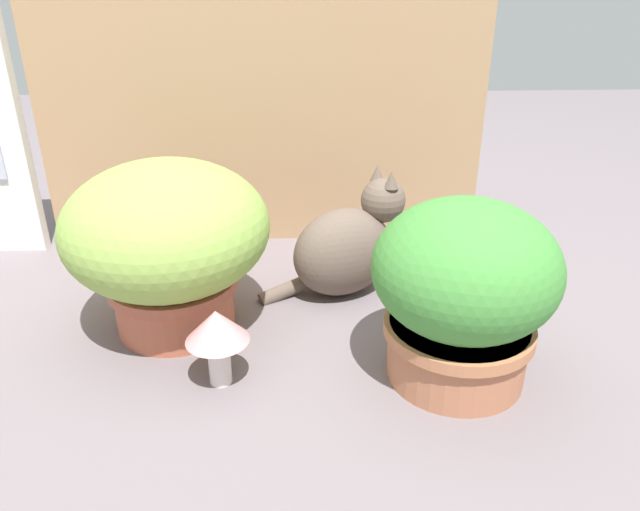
% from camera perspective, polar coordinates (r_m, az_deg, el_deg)
% --- Properties ---
extents(ground_plane, '(6.00, 6.00, 0.00)m').
position_cam_1_polar(ground_plane, '(1.34, -4.21, -7.43)').
color(ground_plane, slate).
extents(cardboard_backdrop, '(1.24, 0.03, 0.76)m').
position_cam_1_polar(cardboard_backdrop, '(1.71, -5.46, 13.55)').
color(cardboard_backdrop, tan).
rests_on(cardboard_backdrop, ground).
extents(grass_planter, '(0.44, 0.44, 0.38)m').
position_cam_1_polar(grass_planter, '(1.31, -14.37, 1.51)').
color(grass_planter, '#B35B42').
rests_on(grass_planter, ground).
extents(leafy_planter, '(0.35, 0.35, 0.37)m').
position_cam_1_polar(leafy_planter, '(1.14, 13.56, -3.12)').
color(leafy_planter, '#B56E4E').
rests_on(leafy_planter, ground).
extents(cat, '(0.39, 0.26, 0.32)m').
position_cam_1_polar(cat, '(1.46, 2.81, 0.90)').
color(cat, brown).
rests_on(cat, ground).
extents(mushroom_ornament_pink, '(0.12, 0.12, 0.16)m').
position_cam_1_polar(mushroom_ornament_pink, '(1.15, -9.85, -7.20)').
color(mushroom_ornament_pink, silver).
rests_on(mushroom_ornament_pink, ground).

